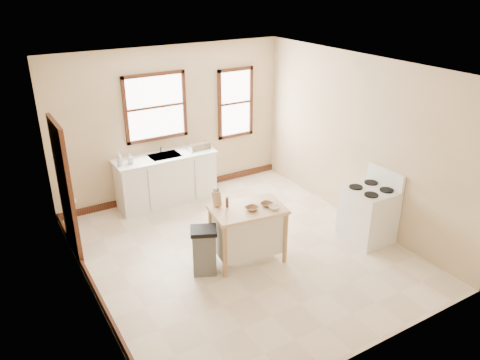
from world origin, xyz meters
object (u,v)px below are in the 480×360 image
object	(u,v)px
dish_rack	(198,146)
bowl_a	(252,209)
soap_bottle_b	(130,159)
knife_block	(217,199)
bowl_c	(274,208)
trash_bin	(204,251)
gas_stove	(369,207)
soap_bottle_a	(119,159)
bowl_b	(267,204)
kitchen_island	(248,234)
pepper_grinder	(227,202)

from	to	relation	value
dish_rack	bowl_a	distance (m)	2.51
soap_bottle_b	bowl_a	xyz separation A→B (m)	(0.95, -2.43, -0.13)
knife_block	bowl_a	xyz separation A→B (m)	(0.36, -0.38, -0.08)
bowl_c	trash_bin	bearing A→B (deg)	166.07
bowl_a	gas_stove	distance (m)	1.99
soap_bottle_b	dish_rack	size ratio (longest dim) A/B	0.43
soap_bottle_a	gas_stove	xyz separation A→B (m)	(3.06, -2.84, -0.47)
soap_bottle_b	gas_stove	distance (m)	4.06
bowl_a	bowl_c	distance (m)	0.32
knife_block	bowl_b	distance (m)	0.73
soap_bottle_b	bowl_c	distance (m)	2.86
trash_bin	gas_stove	xyz separation A→B (m)	(2.65, -0.51, 0.22)
dish_rack	kitchen_island	bearing A→B (deg)	-113.41
pepper_grinder	bowl_b	size ratio (longest dim) A/B	0.87
kitchen_island	pepper_grinder	size ratio (longest dim) A/B	6.98
pepper_grinder	gas_stove	distance (m)	2.31
gas_stove	knife_block	bearing A→B (deg)	161.23
kitchen_island	knife_block	size ratio (longest dim) A/B	5.24
soap_bottle_b	knife_block	world-z (taller)	soap_bottle_b
kitchen_island	bowl_c	size ratio (longest dim) A/B	6.68
soap_bottle_b	pepper_grinder	xyz separation A→B (m)	(0.69, -2.16, -0.08)
dish_rack	trash_bin	size ratio (longest dim) A/B	0.60
trash_bin	soap_bottle_a	bearing A→B (deg)	124.63
kitchen_island	bowl_a	size ratio (longest dim) A/B	5.56
dish_rack	gas_stove	size ratio (longest dim) A/B	0.37
pepper_grinder	bowl_c	bearing A→B (deg)	-37.09
bowl_a	bowl_b	distance (m)	0.26
dish_rack	pepper_grinder	size ratio (longest dim) A/B	2.83
soap_bottle_a	bowl_b	world-z (taller)	soap_bottle_a
bowl_a	bowl_c	xyz separation A→B (m)	(0.28, -0.14, 0.00)
knife_block	bowl_a	bearing A→B (deg)	-39.39
soap_bottle_a	pepper_grinder	world-z (taller)	soap_bottle_a
soap_bottle_a	dish_rack	xyz separation A→B (m)	(1.51, 0.04, -0.07)
knife_block	bowl_c	xyz separation A→B (m)	(0.65, -0.52, -0.08)
knife_block	bowl_c	world-z (taller)	knife_block
kitchen_island	trash_bin	xyz separation A→B (m)	(-0.70, 0.03, -0.07)
bowl_c	gas_stove	distance (m)	1.69
bowl_b	trash_bin	xyz separation A→B (m)	(-0.98, 0.10, -0.52)
soap_bottle_a	soap_bottle_b	bearing A→B (deg)	0.88
kitchen_island	knife_block	world-z (taller)	knife_block
trash_bin	bowl_a	bearing A→B (deg)	16.25
soap_bottle_b	kitchen_island	distance (m)	2.59
soap_bottle_a	soap_bottle_b	world-z (taller)	soap_bottle_a
soap_bottle_b	bowl_a	world-z (taller)	soap_bottle_b
soap_bottle_b	dish_rack	world-z (taller)	soap_bottle_b
dish_rack	gas_stove	xyz separation A→B (m)	(1.54, -2.88, -0.40)
soap_bottle_a	bowl_a	distance (m)	2.69
pepper_grinder	bowl_a	distance (m)	0.37
soap_bottle_a	bowl_b	bearing A→B (deg)	-56.56
bowl_a	trash_bin	xyz separation A→B (m)	(-0.72, 0.11, -0.53)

